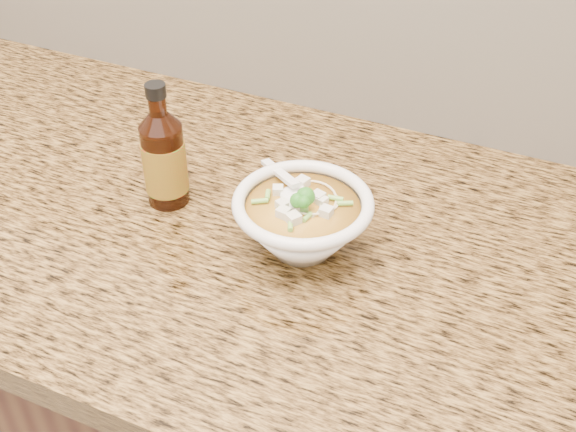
% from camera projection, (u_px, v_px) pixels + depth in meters
% --- Properties ---
extents(cabinet, '(4.00, 0.65, 0.86)m').
position_uv_depth(cabinet, '(228.00, 416.00, 1.28)').
color(cabinet, '#32170F').
rests_on(cabinet, ground).
extents(counter_slab, '(4.00, 0.68, 0.04)m').
position_uv_depth(counter_slab, '(211.00, 218.00, 1.00)').
color(counter_slab, olive).
rests_on(counter_slab, cabinet).
extents(soup_bowl, '(0.18, 0.17, 0.10)m').
position_uv_depth(soup_bowl, '(303.00, 223.00, 0.90)').
color(soup_bowl, white).
rests_on(soup_bowl, counter_slab).
extents(hot_sauce_bottle, '(0.08, 0.08, 0.18)m').
position_uv_depth(hot_sauce_bottle, '(164.00, 159.00, 0.96)').
color(hot_sauce_bottle, '#371407').
rests_on(hot_sauce_bottle, counter_slab).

